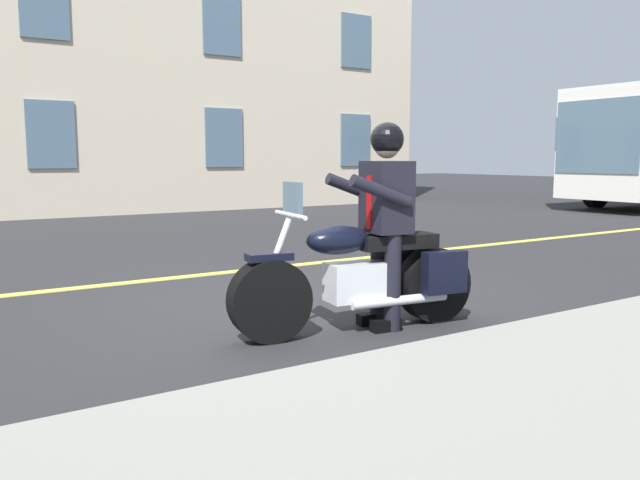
% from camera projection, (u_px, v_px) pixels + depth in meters
% --- Properties ---
extents(ground_plane, '(80.00, 80.00, 0.00)m').
position_uv_depth(ground_plane, '(291.00, 305.00, 6.28)').
color(ground_plane, '#28282B').
extents(lane_center_stripe, '(60.00, 0.16, 0.01)m').
position_uv_depth(lane_center_stripe, '(211.00, 274.00, 7.95)').
color(lane_center_stripe, '#E5DB4C').
rests_on(lane_center_stripe, ground_plane).
extents(motorcycle_main, '(2.22, 0.79, 1.26)m').
position_uv_depth(motorcycle_main, '(364.00, 277.00, 5.34)').
color(motorcycle_main, black).
rests_on(motorcycle_main, ground_plane).
extents(rider_main, '(0.68, 0.61, 1.74)m').
position_uv_depth(rider_main, '(385.00, 207.00, 5.34)').
color(rider_main, black).
rests_on(rider_main, ground_plane).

